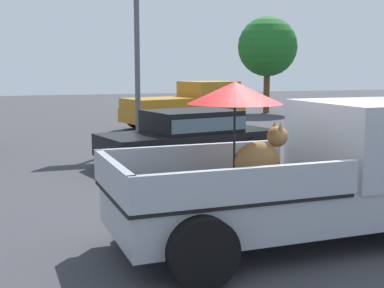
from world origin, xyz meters
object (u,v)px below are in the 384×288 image
(parked_sedan_near, at_px, (189,134))
(motel_sign, at_px, (137,22))
(pickup_truck_main, at_px, (324,170))
(pickup_truck_far, at_px, (188,105))

(parked_sedan_near, relative_size, motel_sign, 0.87)
(pickup_truck_main, bearing_deg, pickup_truck_far, 77.81)
(motel_sign, bearing_deg, pickup_truck_far, 54.10)
(pickup_truck_far, relative_size, motel_sign, 0.97)
(pickup_truck_main, distance_m, motel_sign, 9.81)
(pickup_truck_far, xyz_separation_m, motel_sign, (-2.98, -4.12, 2.82))
(pickup_truck_far, distance_m, parked_sedan_near, 7.96)
(pickup_truck_main, relative_size, pickup_truck_far, 1.00)
(pickup_truck_far, distance_m, motel_sign, 5.81)
(pickup_truck_main, height_order, motel_sign, motel_sign)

